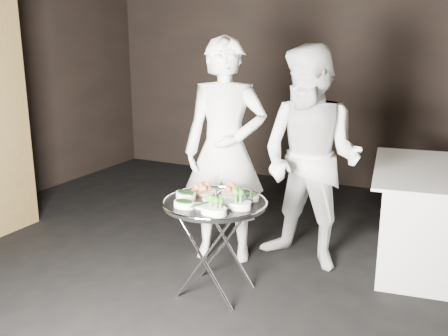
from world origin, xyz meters
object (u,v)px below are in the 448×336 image
at_px(tray_stand, 215,244).
at_px(waiter_right, 311,159).
at_px(waiter_left, 225,151).
at_px(serving_tray, 215,203).

distance_m(tray_stand, waiter_right, 1.07).
distance_m(waiter_left, waiter_right, 0.72).
relative_size(serving_tray, waiter_right, 0.42).
xyz_separation_m(tray_stand, waiter_left, (-0.23, 0.63, 0.56)).
bearing_deg(serving_tray, waiter_right, 60.22).
height_order(waiter_left, waiter_right, waiter_left).
height_order(tray_stand, serving_tray, serving_tray).
bearing_deg(waiter_left, tray_stand, -87.26).
bearing_deg(tray_stand, serving_tray, -45.00).
bearing_deg(serving_tray, tray_stand, 135.00).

